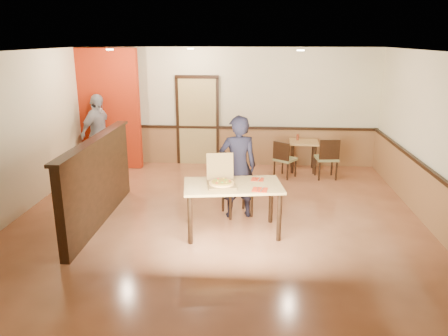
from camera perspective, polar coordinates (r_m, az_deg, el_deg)
The scene contains 27 objects.
floor at distance 7.57m, azimuth -0.65°, elevation -6.73°, with size 7.00×7.00×0.00m, color #C2754B.
ceiling at distance 6.95m, azimuth -0.73°, elevation 14.98°, with size 7.00×7.00×0.00m, color black.
wall_back at distance 10.56m, azimuth 0.89°, elevation 7.92°, with size 7.00×7.00×0.00m, color #EEE8BA.
wall_left at distance 8.19m, azimuth -25.95°, elevation 3.67°, with size 7.00×7.00×0.00m, color #EEE8BA.
wall_right at distance 7.68m, azimuth 26.35°, elevation 2.86°, with size 7.00×7.00×0.00m, color #EEE8BA.
wainscot_back at distance 10.72m, azimuth 0.85°, elevation 2.87°, with size 7.00×0.04×0.90m, color olive.
chair_rail_back at distance 10.59m, azimuth 0.86°, elevation 5.31°, with size 7.00×0.06×0.06m, color black.
wainscot_right at distance 7.92m, azimuth 25.28°, elevation -3.81°, with size 0.04×7.00×0.90m, color olive.
chair_rail_right at distance 7.78m, azimuth 25.56°, elevation -0.56°, with size 0.06×7.00×0.06m, color black.
back_door at distance 10.65m, azimuth -3.46°, elevation 6.06°, with size 0.90×0.06×2.10m, color tan.
booth_partition at distance 7.55m, azimuth -16.12°, elevation -1.51°, with size 0.20×3.10×1.44m.
red_accent_panel at distance 10.63m, azimuth -15.21°, elevation 7.41°, with size 1.60×0.20×2.78m, color #9D240B.
spot_a at distance 9.18m, azimuth -14.69°, elevation 14.74°, with size 0.14×0.14×0.02m, color #FFEDB2.
spot_b at distance 9.52m, azimuth -4.41°, elevation 15.27°, with size 0.14×0.14×0.02m, color #FFEDB2.
spot_c at distance 8.46m, azimuth 9.98°, elevation 14.90°, with size 0.14×0.14×0.02m, color #FFEDB2.
main_table at distance 6.84m, azimuth 1.17°, elevation -3.04°, with size 1.62×1.08×0.81m.
diner_chair at distance 7.67m, azimuth 1.56°, elevation -2.17°, with size 0.63×0.63×0.97m.
side_chair_left at distance 9.73m, azimuth 7.83°, elevation 1.32°, with size 0.57×0.57×0.83m.
side_chair_right at distance 9.81m, azimuth 13.35°, elevation 1.42°, with size 0.50×0.50×0.92m.
side_table at distance 10.34m, azimuth 10.34°, elevation 2.54°, with size 0.69×0.69×0.70m.
diner at distance 7.42m, azimuth 1.84°, elevation 0.12°, with size 0.65×0.43×1.78m, color black.
passerby at distance 10.45m, azimuth -16.09°, elevation 4.38°, with size 1.05×0.44×1.80m, color #999AA1.
pizza_box at distance 6.76m, azimuth -0.35°, elevation -1.75°, with size 0.51×0.57×0.45m.
pizza at distance 6.72m, azimuth -0.31°, elevation -1.98°, with size 0.39×0.39×0.03m, color #F2B458.
napkin_near at distance 6.58m, azimuth 4.70°, elevation -2.84°, with size 0.25×0.25×0.01m.
napkin_far at distance 7.06m, azimuth 4.40°, elevation -1.48°, with size 0.22×0.22×0.01m.
condiment at distance 10.38m, azimuth 9.59°, elevation 3.99°, with size 0.05×0.05×0.13m, color maroon.
Camera 1 is at (0.58, -6.92, 3.00)m, focal length 35.00 mm.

